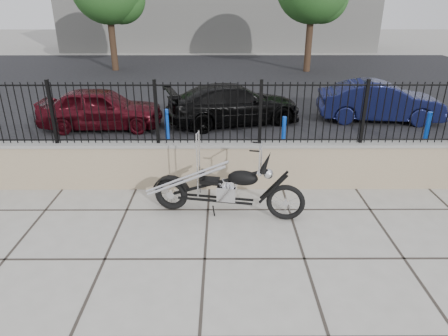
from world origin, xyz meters
The scene contains 11 objects.
ground_plane centered at (0.00, 0.00, 0.00)m, with size 90.00×90.00×0.00m, color #99968E.
parking_lot centered at (0.00, 12.50, 0.00)m, with size 30.00×30.00×0.00m, color black.
retaining_wall centered at (0.00, 2.50, 0.48)m, with size 14.00×0.36×0.96m, color gray.
iron_fence centered at (0.00, 2.50, 1.56)m, with size 14.00×0.08×1.20m, color black.
chopper_motorcycle centered at (0.30, 1.36, 0.78)m, with size 2.59×0.46×1.55m, color black, non-canonical shape.
car_red centered at (-3.29, 6.49, 0.60)m, with size 1.43×3.55×1.21m, color #3D0810.
car_black centered at (0.63, 6.98, 0.60)m, with size 1.68×4.13×1.20m, color black.
car_blue centered at (5.17, 7.24, 0.61)m, with size 1.30×3.72×1.23m, color #0F1338.
bollard_a centered at (-1.19, 5.11, 0.47)m, with size 0.11×0.11×0.94m, color blue.
bollard_b centered at (1.82, 4.66, 0.43)m, with size 0.10×0.10×0.87m, color blue.
bollard_c centered at (5.41, 4.59, 0.50)m, with size 0.12×0.12×1.00m, color #0B55B2.
Camera 1 is at (0.27, -4.95, 3.63)m, focal length 32.00 mm.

